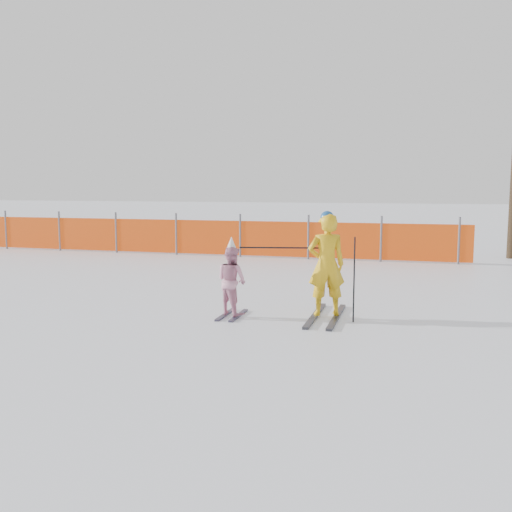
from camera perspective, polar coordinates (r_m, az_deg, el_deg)
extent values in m
plane|color=white|center=(8.37, -0.91, -7.22)|extent=(120.00, 120.00, 0.00)
cube|color=black|center=(9.12, 5.92, -5.93)|extent=(0.09, 1.73, 0.04)
cube|color=black|center=(9.07, 8.05, -6.03)|extent=(0.09, 1.73, 0.04)
imported|color=yellow|center=(8.95, 7.06, -0.87)|extent=(0.68, 0.56, 1.60)
sphere|color=navy|center=(8.87, 7.13, 3.83)|extent=(0.21, 0.21, 0.21)
cube|color=black|center=(9.17, -3.09, -5.87)|extent=(0.09, 0.85, 0.03)
cube|color=black|center=(9.10, -1.77, -5.96)|extent=(0.09, 0.85, 0.03)
imported|color=pink|center=(9.02, -2.45, -2.46)|extent=(0.66, 0.62, 1.09)
cone|color=silver|center=(8.95, -2.47, 1.20)|extent=(0.19, 0.19, 0.24)
cylinder|color=black|center=(8.72, 9.78, -2.36)|extent=(0.02, 0.02, 1.30)
cylinder|color=black|center=(8.90, 2.30, 0.83)|extent=(1.22, 0.27, 0.02)
cylinder|color=#595960|center=(20.34, -23.71, 2.42)|extent=(0.06, 0.06, 1.25)
cylinder|color=#595960|center=(19.15, -19.05, 2.37)|extent=(0.06, 0.06, 1.25)
cylinder|color=#595960|center=(18.10, -13.81, 2.30)|extent=(0.06, 0.06, 1.25)
cylinder|color=#595960|center=(17.21, -7.98, 2.20)|extent=(0.06, 0.06, 1.25)
cylinder|color=#595960|center=(16.53, -1.59, 2.07)|extent=(0.06, 0.06, 1.25)
cylinder|color=#595960|center=(16.06, 5.26, 1.90)|extent=(0.06, 0.06, 1.25)
cylinder|color=#595960|center=(15.84, 12.40, 1.69)|extent=(0.06, 0.06, 1.25)
cylinder|color=#595960|center=(15.86, 19.63, 1.45)|extent=(0.06, 0.06, 1.25)
cube|color=#FF500D|center=(17.15, -7.39, 1.94)|extent=(16.38, 0.03, 1.00)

